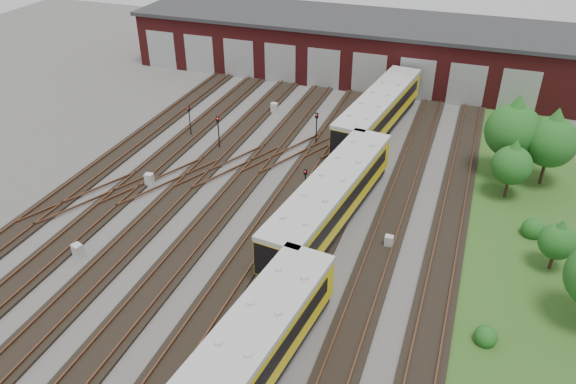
% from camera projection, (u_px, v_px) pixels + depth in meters
% --- Properties ---
extents(ground, '(120.00, 120.00, 0.00)m').
position_uv_depth(ground, '(194.00, 284.00, 34.00)').
color(ground, '#4D4A47').
rests_on(ground, ground).
extents(track_network, '(30.40, 70.00, 0.33)m').
position_uv_depth(track_network, '(196.00, 276.00, 34.46)').
color(track_network, black).
rests_on(track_network, ground).
extents(maintenance_shed, '(51.00, 12.50, 6.35)m').
position_uv_depth(maintenance_shed, '(355.00, 46.00, 64.42)').
color(maintenance_shed, '#571517').
rests_on(maintenance_shed, ground).
extents(grass_verge, '(8.00, 55.00, 0.05)m').
position_uv_depth(grass_verge, '(526.00, 253.00, 36.56)').
color(grass_verge, '#254C19').
rests_on(grass_verge, ground).
extents(metro_train, '(4.99, 48.60, 3.38)m').
position_uv_depth(metro_train, '(331.00, 199.00, 38.43)').
color(metro_train, black).
rests_on(metro_train, ground).
extents(signal_mast_0, '(0.31, 0.29, 3.12)m').
position_uv_depth(signal_mast_0, '(218.00, 128.00, 48.26)').
color(signal_mast_0, black).
rests_on(signal_mast_0, ground).
extents(signal_mast_1, '(0.27, 0.25, 2.93)m').
position_uv_depth(signal_mast_1, '(189.00, 117.00, 50.55)').
color(signal_mast_1, black).
rests_on(signal_mast_1, ground).
extents(signal_mast_2, '(0.23, 0.22, 2.85)m').
position_uv_depth(signal_mast_2, '(305.00, 182.00, 40.87)').
color(signal_mast_2, black).
rests_on(signal_mast_2, ground).
extents(signal_mast_3, '(0.28, 0.27, 3.00)m').
position_uv_depth(signal_mast_3, '(316.00, 124.00, 49.18)').
color(signal_mast_3, black).
rests_on(signal_mast_3, ground).
extents(relay_cabinet_0, '(0.77, 0.71, 1.05)m').
position_uv_depth(relay_cabinet_0, '(78.00, 251.00, 35.91)').
color(relay_cabinet_0, '#B4B6B9').
rests_on(relay_cabinet_0, ground).
extents(relay_cabinet_1, '(0.66, 0.56, 1.05)m').
position_uv_depth(relay_cabinet_1, '(274.00, 108.00, 55.79)').
color(relay_cabinet_1, '#B4B6B9').
rests_on(relay_cabinet_1, ground).
extents(relay_cabinet_2, '(0.70, 0.61, 1.05)m').
position_uv_depth(relay_cabinet_2, '(149.00, 180.00, 43.69)').
color(relay_cabinet_2, '#B4B6B9').
rests_on(relay_cabinet_2, ground).
extents(relay_cabinet_3, '(0.80, 0.74, 1.07)m').
position_uv_depth(relay_cabinet_3, '(344.00, 205.00, 40.54)').
color(relay_cabinet_3, '#B4B6B9').
rests_on(relay_cabinet_3, ground).
extents(relay_cabinet_4, '(0.54, 0.45, 0.90)m').
position_uv_depth(relay_cabinet_4, '(389.00, 242.00, 36.93)').
color(relay_cabinet_4, '#B4B6B9').
rests_on(relay_cabinet_4, ground).
extents(tree_0, '(4.22, 4.22, 6.99)m').
position_uv_depth(tree_0, '(514.00, 125.00, 42.97)').
color(tree_0, black).
rests_on(tree_0, ground).
extents(tree_1, '(2.91, 2.91, 4.83)m').
position_uv_depth(tree_1, '(513.00, 161.00, 40.90)').
color(tree_1, black).
rests_on(tree_1, ground).
extents(tree_2, '(3.90, 3.90, 6.46)m').
position_uv_depth(tree_2, '(552.00, 136.00, 42.02)').
color(tree_2, black).
rests_on(tree_2, ground).
extents(tree_3, '(2.24, 2.24, 3.72)m').
position_uv_depth(tree_3, '(558.00, 238.00, 34.01)').
color(tree_3, black).
rests_on(tree_3, ground).
extents(bush_0, '(1.24, 1.24, 1.24)m').
position_uv_depth(bush_0, '(486.00, 334.00, 29.68)').
color(bush_0, '#154C15').
rests_on(bush_0, ground).
extents(bush_1, '(1.51, 1.51, 1.51)m').
position_uv_depth(bush_1, '(534.00, 226.00, 37.92)').
color(bush_1, '#154C15').
rests_on(bush_1, ground).
extents(bush_2, '(1.55, 1.55, 1.55)m').
position_uv_depth(bush_2, '(536.00, 134.00, 50.17)').
color(bush_2, '#154C15').
rests_on(bush_2, ground).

